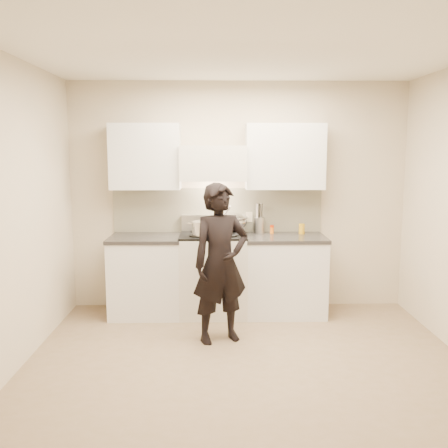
% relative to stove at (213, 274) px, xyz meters
% --- Properties ---
extents(ground_plane, '(4.00, 4.00, 0.00)m').
position_rel_stove_xyz_m(ground_plane, '(0.30, -1.42, -0.47)').
color(ground_plane, '#826B56').
extents(room_shell, '(4.04, 3.54, 2.70)m').
position_rel_stove_xyz_m(room_shell, '(0.24, -1.05, 1.12)').
color(room_shell, '#C7B497').
rests_on(room_shell, ground).
extents(stove, '(0.76, 0.65, 0.96)m').
position_rel_stove_xyz_m(stove, '(0.00, 0.00, 0.00)').
color(stove, beige).
rests_on(stove, ground).
extents(counter_right, '(0.92, 0.67, 0.92)m').
position_rel_stove_xyz_m(counter_right, '(0.83, 0.00, -0.01)').
color(counter_right, silver).
rests_on(counter_right, ground).
extents(counter_left, '(0.82, 0.67, 0.92)m').
position_rel_stove_xyz_m(counter_left, '(-0.78, 0.00, -0.01)').
color(counter_left, silver).
rests_on(counter_left, ground).
extents(wok, '(0.42, 0.51, 0.33)m').
position_rel_stove_xyz_m(wok, '(0.20, 0.14, 0.60)').
color(wok, silver).
rests_on(wok, stove).
extents(stock_pot, '(0.33, 0.24, 0.15)m').
position_rel_stove_xyz_m(stock_pot, '(-0.12, -0.14, 0.56)').
color(stock_pot, silver).
rests_on(stock_pot, stove).
extents(utensil_crock, '(0.13, 0.13, 0.35)m').
position_rel_stove_xyz_m(utensil_crock, '(0.54, 0.22, 0.55)').
color(utensil_crock, '#ADADAD').
rests_on(utensil_crock, counter_right).
extents(spice_jar, '(0.04, 0.04, 0.10)m').
position_rel_stove_xyz_m(spice_jar, '(0.69, 0.16, 0.50)').
color(spice_jar, orange).
rests_on(spice_jar, counter_right).
extents(oil_glass, '(0.07, 0.07, 0.12)m').
position_rel_stove_xyz_m(oil_glass, '(1.04, 0.14, 0.50)').
color(oil_glass, gold).
rests_on(oil_glass, counter_right).
extents(person, '(0.68, 0.57, 1.59)m').
position_rel_stove_xyz_m(person, '(0.07, -0.84, 0.32)').
color(person, black).
rests_on(person, ground).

